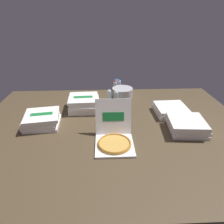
# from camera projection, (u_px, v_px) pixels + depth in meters

# --- Properties ---
(ground_plane) EXTENTS (3.20, 2.40, 0.02)m
(ground_plane) POSITION_uv_depth(u_px,v_px,m) (112.00, 127.00, 2.33)
(ground_plane) COLOR #4C3D28
(open_pizza_box) EXTENTS (0.38, 0.50, 0.38)m
(open_pizza_box) POSITION_uv_depth(u_px,v_px,m) (114.00, 137.00, 2.02)
(open_pizza_box) COLOR white
(open_pizza_box) RESTS_ON ground_plane
(pizza_stack_center_far) EXTENTS (0.41, 0.41, 0.11)m
(pizza_stack_center_far) POSITION_uv_depth(u_px,v_px,m) (171.00, 110.00, 2.59)
(pizza_stack_center_far) COLOR white
(pizza_stack_center_far) RESTS_ON ground_plane
(pizza_stack_center_near) EXTENTS (0.45, 0.43, 0.15)m
(pizza_stack_center_near) POSITION_uv_depth(u_px,v_px,m) (42.00, 119.00, 2.33)
(pizza_stack_center_near) COLOR white
(pizza_stack_center_near) RESTS_ON ground_plane
(pizza_stack_left_far) EXTENTS (0.42, 0.41, 0.18)m
(pizza_stack_left_far) POSITION_uv_depth(u_px,v_px,m) (84.00, 103.00, 2.68)
(pizza_stack_left_far) COLOR white
(pizza_stack_left_far) RESTS_ON ground_plane
(pizza_stack_left_mid) EXTENTS (0.43, 0.42, 0.15)m
(pizza_stack_left_mid) POSITION_uv_depth(u_px,v_px,m) (187.00, 125.00, 2.21)
(pizza_stack_left_mid) COLOR white
(pizza_stack_left_mid) RESTS_ON ground_plane
(ice_bucket) EXTENTS (0.32, 0.32, 0.14)m
(ice_bucket) POSITION_uv_depth(u_px,v_px,m) (122.00, 92.00, 3.09)
(ice_bucket) COLOR #B7BABF
(ice_bucket) RESTS_ON ground_plane
(water_bottle_0) EXTENTS (0.06, 0.06, 0.20)m
(water_bottle_0) POSITION_uv_depth(u_px,v_px,m) (119.00, 86.00, 3.29)
(water_bottle_0) COLOR white
(water_bottle_0) RESTS_ON ground_plane
(water_bottle_1) EXTENTS (0.06, 0.06, 0.20)m
(water_bottle_1) POSITION_uv_depth(u_px,v_px,m) (109.00, 96.00, 2.89)
(water_bottle_1) COLOR silver
(water_bottle_1) RESTS_ON ground_plane
(water_bottle_2) EXTENTS (0.06, 0.06, 0.20)m
(water_bottle_2) POSITION_uv_depth(u_px,v_px,m) (115.00, 87.00, 3.24)
(water_bottle_2) COLOR white
(water_bottle_2) RESTS_ON ground_plane
(water_bottle_3) EXTENTS (0.06, 0.06, 0.20)m
(water_bottle_3) POSITION_uv_depth(u_px,v_px,m) (117.00, 85.00, 3.34)
(water_bottle_3) COLOR silver
(water_bottle_3) RESTS_ON ground_plane
(water_bottle_4) EXTENTS (0.06, 0.06, 0.20)m
(water_bottle_4) POSITION_uv_depth(u_px,v_px,m) (116.00, 98.00, 2.84)
(water_bottle_4) COLOR silver
(water_bottle_4) RESTS_ON ground_plane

